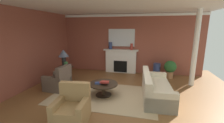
{
  "coord_description": "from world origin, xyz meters",
  "views": [
    {
      "loc": [
        1.0,
        -4.67,
        2.31
      ],
      "look_at": [
        -0.33,
        1.1,
        1.0
      ],
      "focal_mm": 23.97,
      "sensor_mm": 36.0,
      "label": 1
    }
  ],
  "objects_px": {
    "fireplace": "(121,62)",
    "vase_on_side_table": "(66,65)",
    "coffee_table": "(103,86)",
    "vase_mantel_right": "(131,47)",
    "table_lamp": "(64,55)",
    "side_table": "(65,74)",
    "mantel_mirror": "(121,38)",
    "armchair_facing_fireplace": "(72,110)",
    "sofa": "(155,89)",
    "potted_plant": "(170,68)",
    "vase_mantel_left": "(110,46)",
    "armchair_near_window": "(58,82)",
    "vase_tall_corner": "(157,70)"
  },
  "relations": [
    {
      "from": "armchair_near_window",
      "to": "table_lamp",
      "type": "xyz_separation_m",
      "value": [
        -0.15,
        0.74,
        0.92
      ]
    },
    {
      "from": "fireplace",
      "to": "vase_on_side_table",
      "type": "relative_size",
      "value": 7.12
    },
    {
      "from": "coffee_table",
      "to": "vase_mantel_right",
      "type": "xyz_separation_m",
      "value": [
        0.66,
        2.9,
        1.07
      ]
    },
    {
      "from": "mantel_mirror",
      "to": "sofa",
      "type": "relative_size",
      "value": 0.64
    },
    {
      "from": "coffee_table",
      "to": "potted_plant",
      "type": "height_order",
      "value": "potted_plant"
    },
    {
      "from": "vase_on_side_table",
      "to": "table_lamp",
      "type": "bearing_deg",
      "value": 141.34
    },
    {
      "from": "vase_on_side_table",
      "to": "side_table",
      "type": "bearing_deg",
      "value": 141.34
    },
    {
      "from": "vase_mantel_right",
      "to": "armchair_near_window",
      "type": "bearing_deg",
      "value": -132.16
    },
    {
      "from": "vase_on_side_table",
      "to": "sofa",
      "type": "bearing_deg",
      "value": -8.1
    },
    {
      "from": "coffee_table",
      "to": "potted_plant",
      "type": "bearing_deg",
      "value": 45.31
    },
    {
      "from": "armchair_near_window",
      "to": "vase_tall_corner",
      "type": "distance_m",
      "value": 4.54
    },
    {
      "from": "coffee_table",
      "to": "vase_tall_corner",
      "type": "bearing_deg",
      "value": 53.81
    },
    {
      "from": "vase_mantel_left",
      "to": "table_lamp",
      "type": "bearing_deg",
      "value": -127.37
    },
    {
      "from": "sofa",
      "to": "vase_mantel_left",
      "type": "xyz_separation_m",
      "value": [
        -2.2,
        2.66,
        1.13
      ]
    },
    {
      "from": "mantel_mirror",
      "to": "vase_tall_corner",
      "type": "height_order",
      "value": "mantel_mirror"
    },
    {
      "from": "fireplace",
      "to": "vase_tall_corner",
      "type": "xyz_separation_m",
      "value": [
        1.83,
        -0.3,
        -0.26
      ]
    },
    {
      "from": "vase_tall_corner",
      "to": "vase_mantel_right",
      "type": "xyz_separation_m",
      "value": [
        -1.28,
        0.25,
        1.08
      ]
    },
    {
      "from": "armchair_near_window",
      "to": "vase_mantel_right",
      "type": "relative_size",
      "value": 2.9
    },
    {
      "from": "mantel_mirror",
      "to": "armchair_near_window",
      "type": "relative_size",
      "value": 1.45
    },
    {
      "from": "mantel_mirror",
      "to": "potted_plant",
      "type": "relative_size",
      "value": 1.65
    },
    {
      "from": "vase_mantel_right",
      "to": "potted_plant",
      "type": "relative_size",
      "value": 0.39
    },
    {
      "from": "armchair_near_window",
      "to": "potted_plant",
      "type": "bearing_deg",
      "value": 28.98
    },
    {
      "from": "vase_mantel_right",
      "to": "table_lamp",
      "type": "bearing_deg",
      "value": -142.59
    },
    {
      "from": "armchair_near_window",
      "to": "vase_mantel_left",
      "type": "height_order",
      "value": "vase_mantel_left"
    },
    {
      "from": "fireplace",
      "to": "mantel_mirror",
      "type": "distance_m",
      "value": 1.26
    },
    {
      "from": "sofa",
      "to": "coffee_table",
      "type": "distance_m",
      "value": 1.77
    },
    {
      "from": "sofa",
      "to": "potted_plant",
      "type": "relative_size",
      "value": 2.58
    },
    {
      "from": "vase_mantel_left",
      "to": "potted_plant",
      "type": "distance_m",
      "value": 3.14
    },
    {
      "from": "armchair_facing_fireplace",
      "to": "coffee_table",
      "type": "xyz_separation_m",
      "value": [
        0.35,
        1.63,
        0.03
      ]
    },
    {
      "from": "vase_tall_corner",
      "to": "vase_mantel_right",
      "type": "bearing_deg",
      "value": 168.97
    },
    {
      "from": "fireplace",
      "to": "coffee_table",
      "type": "height_order",
      "value": "fireplace"
    },
    {
      "from": "mantel_mirror",
      "to": "vase_mantel_right",
      "type": "distance_m",
      "value": 0.72
    },
    {
      "from": "mantel_mirror",
      "to": "vase_on_side_table",
      "type": "relative_size",
      "value": 5.43
    },
    {
      "from": "coffee_table",
      "to": "vase_tall_corner",
      "type": "relative_size",
      "value": 1.52
    },
    {
      "from": "armchair_near_window",
      "to": "armchair_facing_fireplace",
      "type": "xyz_separation_m",
      "value": [
        1.49,
        -1.77,
        0.0
      ]
    },
    {
      "from": "mantel_mirror",
      "to": "armchair_facing_fireplace",
      "type": "relative_size",
      "value": 1.45
    },
    {
      "from": "fireplace",
      "to": "coffee_table",
      "type": "bearing_deg",
      "value": -92.04
    },
    {
      "from": "fireplace",
      "to": "potted_plant",
      "type": "distance_m",
      "value": 2.46
    },
    {
      "from": "coffee_table",
      "to": "side_table",
      "type": "height_order",
      "value": "side_table"
    },
    {
      "from": "vase_mantel_left",
      "to": "vase_on_side_table",
      "type": "relative_size",
      "value": 1.47
    },
    {
      "from": "coffee_table",
      "to": "vase_mantel_right",
      "type": "relative_size",
      "value": 3.06
    },
    {
      "from": "mantel_mirror",
      "to": "side_table",
      "type": "xyz_separation_m",
      "value": [
        -2.1,
        -2.19,
        -1.44
      ]
    },
    {
      "from": "side_table",
      "to": "vase_on_side_table",
      "type": "bearing_deg",
      "value": -38.66
    },
    {
      "from": "vase_mantel_left",
      "to": "vase_on_side_table",
      "type": "bearing_deg",
      "value": -123.06
    },
    {
      "from": "fireplace",
      "to": "potted_plant",
      "type": "bearing_deg",
      "value": -8.95
    },
    {
      "from": "coffee_table",
      "to": "table_lamp",
      "type": "relative_size",
      "value": 1.33
    },
    {
      "from": "table_lamp",
      "to": "side_table",
      "type": "bearing_deg",
      "value": 0.0
    },
    {
      "from": "side_table",
      "to": "vase_tall_corner",
      "type": "bearing_deg",
      "value": 24.3
    },
    {
      "from": "vase_tall_corner",
      "to": "table_lamp",
      "type": "bearing_deg",
      "value": -155.7
    },
    {
      "from": "mantel_mirror",
      "to": "vase_tall_corner",
      "type": "xyz_separation_m",
      "value": [
        1.83,
        -0.42,
        -1.51
      ]
    }
  ]
}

